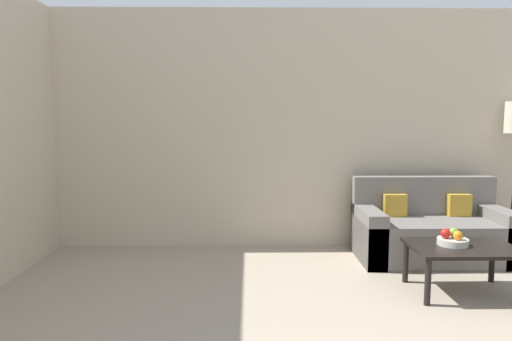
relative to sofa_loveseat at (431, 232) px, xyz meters
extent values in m
cube|color=beige|center=(-0.54, 0.54, 1.06)|extent=(8.76, 0.06, 2.70)
cube|color=slate|center=(0.00, -0.04, -0.07)|extent=(1.55, 0.78, 0.43)
cube|color=slate|center=(0.00, 0.27, 0.35)|extent=(1.55, 0.16, 0.42)
cube|color=slate|center=(-0.68, -0.04, -0.01)|extent=(0.20, 0.78, 0.55)
cube|color=slate|center=(0.68, -0.04, -0.01)|extent=(0.20, 0.78, 0.55)
cube|color=gold|center=(-0.35, 0.15, 0.26)|extent=(0.24, 0.12, 0.24)
cube|color=gold|center=(0.35, 0.15, 0.26)|extent=(0.24, 0.12, 0.24)
cylinder|color=#2D2823|center=(1.01, 0.26, -0.28)|extent=(0.24, 0.24, 0.03)
cylinder|color=black|center=(-0.50, -1.20, -0.10)|extent=(0.05, 0.05, 0.38)
cylinder|color=black|center=(-0.50, -0.69, -0.10)|extent=(0.05, 0.05, 0.38)
cylinder|color=black|center=(0.29, -0.69, -0.10)|extent=(0.05, 0.05, 0.38)
cube|color=black|center=(-0.10, -0.94, 0.11)|extent=(0.88, 0.61, 0.03)
cylinder|color=beige|center=(-0.18, -0.91, 0.15)|extent=(0.26, 0.26, 0.06)
sphere|color=red|center=(-0.24, -0.90, 0.22)|extent=(0.08, 0.08, 0.08)
sphere|color=olive|center=(-0.15, -0.86, 0.22)|extent=(0.08, 0.08, 0.08)
sphere|color=orange|center=(-0.16, -0.96, 0.22)|extent=(0.08, 0.08, 0.08)
camera|label=1|loc=(-1.92, -4.68, 1.21)|focal=32.00mm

